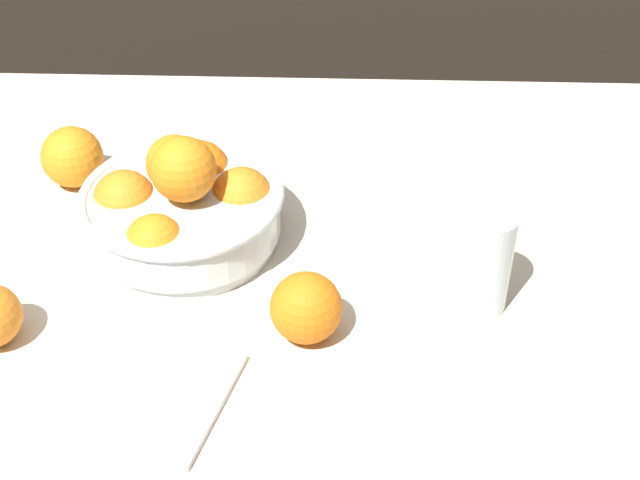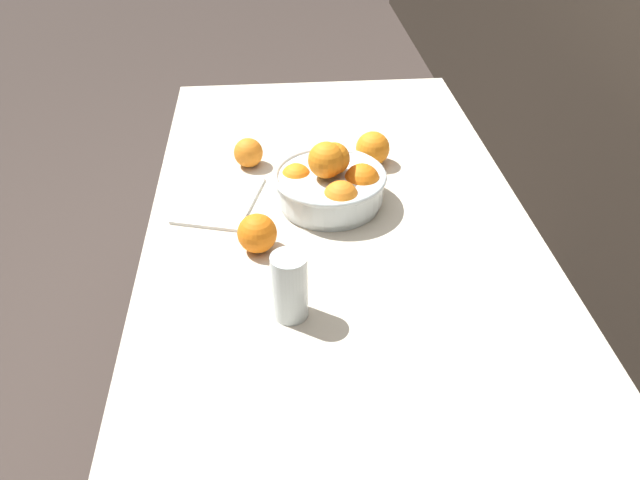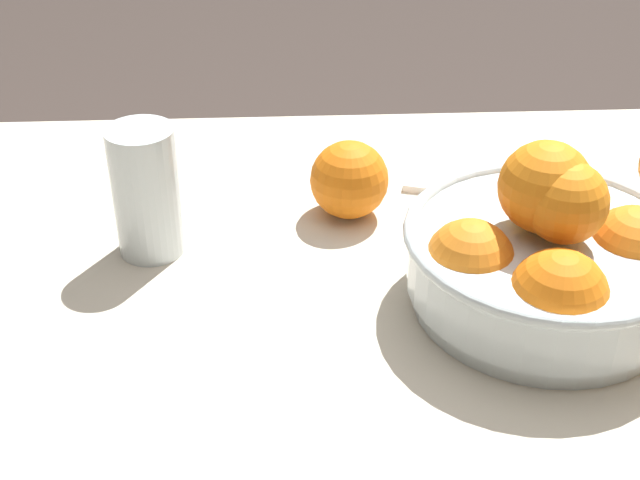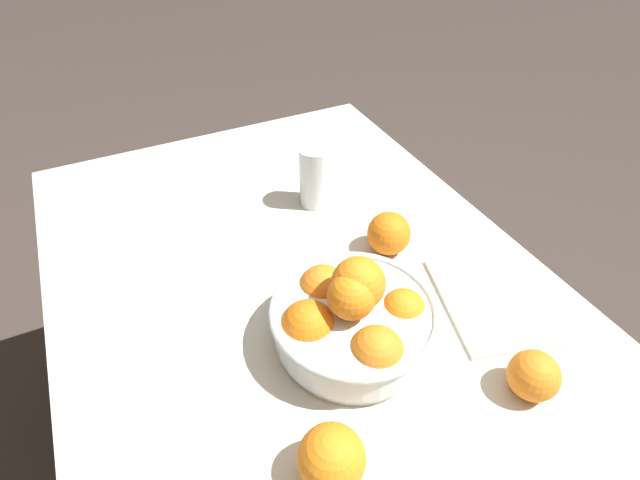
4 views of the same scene
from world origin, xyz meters
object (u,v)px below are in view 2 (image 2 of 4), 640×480
at_px(fruit_bowl, 331,182).
at_px(orange_loose_front, 257,233).
at_px(orange_loose_near_bowl, 373,148).
at_px(juice_glass, 290,290).
at_px(orange_loose_aside, 248,153).

distance_m(fruit_bowl, orange_loose_front, 0.23).
bearing_deg(orange_loose_near_bowl, orange_loose_front, -40.83).
bearing_deg(fruit_bowl, juice_glass, -16.78).
distance_m(fruit_bowl, orange_loose_near_bowl, 0.21).
height_order(orange_loose_near_bowl, orange_loose_front, orange_loose_near_bowl).
bearing_deg(juice_glass, orange_loose_near_bowl, 156.55).
relative_size(juice_glass, orange_loose_front, 1.61).
height_order(juice_glass, orange_loose_front, juice_glass).
xyz_separation_m(orange_loose_near_bowl, orange_loose_front, (0.33, -0.28, -0.00)).
bearing_deg(orange_loose_front, orange_loose_near_bowl, 139.17).
distance_m(juice_glass, orange_loose_near_bowl, 0.57).
bearing_deg(juice_glass, orange_loose_aside, -171.92).
relative_size(fruit_bowl, orange_loose_near_bowl, 3.01).
distance_m(orange_loose_near_bowl, orange_loose_aside, 0.31).
bearing_deg(orange_loose_near_bowl, juice_glass, -23.45).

